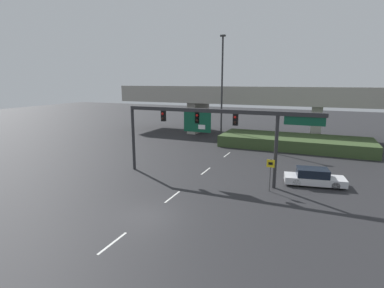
% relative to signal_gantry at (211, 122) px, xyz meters
% --- Properties ---
extents(ground_plane, '(160.00, 160.00, 0.00)m').
position_rel_signal_gantry_xyz_m(ground_plane, '(-1.18, -8.24, -5.01)').
color(ground_plane, '#262628').
extents(lane_markings, '(0.14, 37.59, 0.01)m').
position_rel_signal_gantry_xyz_m(lane_markings, '(-1.18, 5.64, -5.00)').
color(lane_markings, silver).
rests_on(lane_markings, ground).
extents(signal_gantry, '(16.92, 0.44, 6.14)m').
position_rel_signal_gantry_xyz_m(signal_gantry, '(0.00, 0.00, 0.00)').
color(signal_gantry, '#2D2D30').
rests_on(signal_gantry, ground).
extents(speed_limit_sign, '(0.60, 0.11, 2.60)m').
position_rel_signal_gantry_xyz_m(speed_limit_sign, '(5.25, -0.94, -3.32)').
color(speed_limit_sign, '#4C4C4C').
rests_on(speed_limit_sign, ground).
extents(highway_light_pole_near, '(0.70, 0.36, 14.45)m').
position_rel_signal_gantry_xyz_m(highway_light_pole_near, '(-4.34, 16.70, 2.60)').
color(highway_light_pole_near, '#2D2D30').
rests_on(highway_light_pole_near, ground).
extents(overpass_bridge, '(43.45, 8.11, 7.64)m').
position_rel_signal_gantry_xyz_m(overpass_bridge, '(-1.18, 23.09, 0.48)').
color(overpass_bridge, '#A39E93').
rests_on(overpass_bridge, ground).
extents(grass_embankment, '(18.50, 6.75, 1.43)m').
position_rel_signal_gantry_xyz_m(grass_embankment, '(5.65, 16.23, -4.29)').
color(grass_embankment, '#384C28').
rests_on(grass_embankment, ground).
extents(parked_sedan_near_right, '(4.95, 2.55, 1.40)m').
position_rel_signal_gantry_xyz_m(parked_sedan_near_right, '(8.36, 1.99, -4.36)').
color(parked_sedan_near_right, silver).
rests_on(parked_sedan_near_right, ground).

